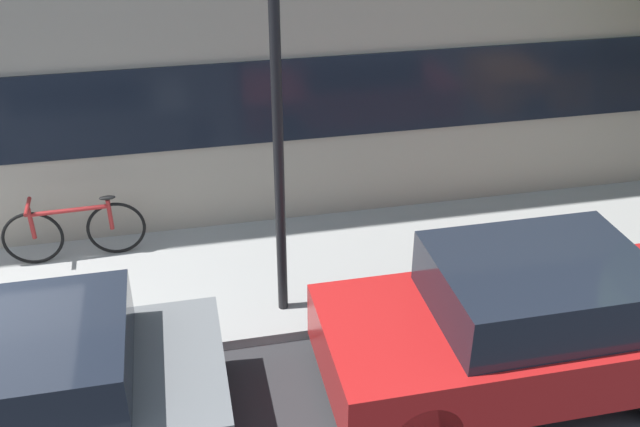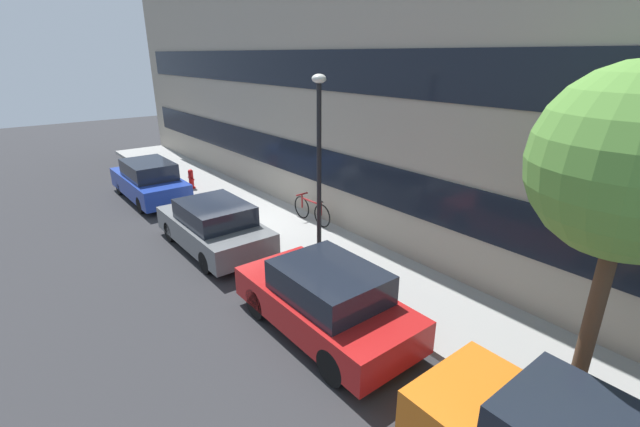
% 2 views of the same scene
% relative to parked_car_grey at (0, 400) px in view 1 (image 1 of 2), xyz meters
% --- Properties ---
extents(parked_car_grey, '(3.98, 1.77, 1.37)m').
position_rel_parked_car_grey_xyz_m(parked_car_grey, '(0.00, 0.00, 0.00)').
color(parked_car_grey, slate).
rests_on(parked_car_grey, ground_plane).
extents(parked_car_red, '(3.89, 1.75, 1.44)m').
position_rel_parked_car_grey_xyz_m(parked_car_red, '(4.88, -0.00, 0.04)').
color(parked_car_red, '#AD1919').
rests_on(parked_car_red, ground_plane).
extents(bicycle, '(1.74, 0.44, 0.84)m').
position_rel_parked_car_grey_xyz_m(bicycle, '(0.35, 3.11, -0.14)').
color(bicycle, black).
rests_on(bicycle, sidewalk_strip).
extents(lamp_post, '(0.32, 0.32, 4.59)m').
position_rel_parked_car_grey_xyz_m(lamp_post, '(2.73, 1.53, 2.28)').
color(lamp_post, black).
rests_on(lamp_post, sidewalk_strip).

